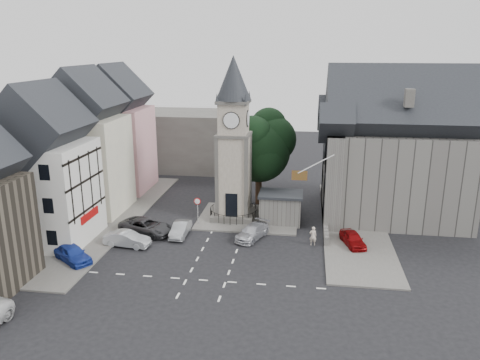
% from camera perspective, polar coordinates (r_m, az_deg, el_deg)
% --- Properties ---
extents(ground, '(120.00, 120.00, 0.00)m').
position_cam_1_polar(ground, '(41.05, -2.51, -8.54)').
color(ground, black).
rests_on(ground, ground).
extents(pavement_west, '(6.00, 30.00, 0.14)m').
position_cam_1_polar(pavement_west, '(49.93, -15.48, -4.46)').
color(pavement_west, '#595651').
rests_on(pavement_west, ground).
extents(pavement_east, '(6.00, 26.00, 0.14)m').
position_cam_1_polar(pavement_east, '(48.01, 13.61, -5.16)').
color(pavement_east, '#595651').
rests_on(pavement_east, ground).
extents(central_island, '(10.00, 8.00, 0.16)m').
position_cam_1_polar(central_island, '(48.09, 1.03, -4.63)').
color(central_island, '#595651').
rests_on(central_island, ground).
extents(road_markings, '(20.00, 8.00, 0.01)m').
position_cam_1_polar(road_markings, '(36.22, -4.17, -12.10)').
color(road_markings, silver).
rests_on(road_markings, ground).
extents(clock_tower, '(4.86, 4.86, 16.25)m').
position_cam_1_polar(clock_tower, '(46.07, -0.78, 4.85)').
color(clock_tower, '#4C4944').
rests_on(clock_tower, ground).
extents(stone_shelter, '(4.30, 3.30, 3.08)m').
position_cam_1_polar(stone_shelter, '(46.85, 4.97, -3.36)').
color(stone_shelter, '#5E5B57').
rests_on(stone_shelter, ground).
extents(town_tree, '(7.20, 7.20, 10.80)m').
position_cam_1_polar(town_tree, '(50.91, 2.34, 4.61)').
color(town_tree, black).
rests_on(town_tree, ground).
extents(warning_sign_post, '(0.70, 0.19, 2.85)m').
position_cam_1_polar(warning_sign_post, '(45.86, -5.21, -3.16)').
color(warning_sign_post, black).
rests_on(warning_sign_post, ground).
extents(terrace_pink, '(8.10, 7.60, 12.80)m').
position_cam_1_polar(terrace_pink, '(58.25, -14.79, 5.15)').
color(terrace_pink, pink).
rests_on(terrace_pink, ground).
extents(terrace_cream, '(8.10, 7.60, 12.80)m').
position_cam_1_polar(terrace_cream, '(51.14, -18.22, 3.41)').
color(terrace_cream, beige).
rests_on(terrace_cream, ground).
extents(terrace_tudor, '(8.10, 7.60, 12.00)m').
position_cam_1_polar(terrace_tudor, '(44.42, -22.67, 0.61)').
color(terrace_tudor, silver).
rests_on(terrace_tudor, ground).
extents(backdrop_west, '(20.00, 10.00, 8.00)m').
position_cam_1_polar(backdrop_west, '(68.67, -8.08, 4.92)').
color(backdrop_west, '#4C4944').
rests_on(backdrop_west, ground).
extents(east_building, '(14.40, 11.40, 12.60)m').
position_cam_1_polar(east_building, '(49.57, 17.92, 2.68)').
color(east_building, '#5E5B57').
rests_on(east_building, ground).
extents(east_boundary_wall, '(0.40, 16.00, 0.90)m').
position_cam_1_polar(east_boundary_wall, '(49.55, 10.21, -3.81)').
color(east_boundary_wall, '#5E5B57').
rests_on(east_boundary_wall, ground).
extents(flagpole, '(3.68, 0.10, 2.74)m').
position_cam_1_polar(flagpole, '(41.88, 9.23, 1.93)').
color(flagpole, white).
rests_on(flagpole, ground).
extents(car_west_blue, '(4.40, 3.83, 1.43)m').
position_cam_1_polar(car_west_blue, '(41.05, -19.75, -8.43)').
color(car_west_blue, '#1C359C').
rests_on(car_west_blue, ground).
extents(car_west_silver, '(4.22, 1.85, 1.35)m').
position_cam_1_polar(car_west_silver, '(42.69, -13.58, -7.01)').
color(car_west_silver, '#B4B8BC').
rests_on(car_west_silver, ground).
extents(car_west_grey, '(5.77, 3.98, 1.46)m').
position_cam_1_polar(car_west_grey, '(44.99, -11.36, -5.57)').
color(car_west_grey, '#323235').
rests_on(car_west_grey, ground).
extents(car_island_silver, '(1.36, 3.83, 1.26)m').
position_cam_1_polar(car_island_silver, '(44.12, -7.27, -5.96)').
color(car_island_silver, '#96999E').
rests_on(car_island_silver, ground).
extents(car_island_east, '(3.27, 4.69, 1.26)m').
position_cam_1_polar(car_island_east, '(43.16, 1.51, -6.34)').
color(car_island_east, '#B2B3BB').
rests_on(car_island_east, ground).
extents(car_east_red, '(2.48, 4.01, 1.27)m').
position_cam_1_polar(car_east_red, '(42.82, 13.59, -6.99)').
color(car_east_red, maroon).
rests_on(car_east_red, ground).
extents(pedestrian, '(0.68, 0.49, 1.76)m').
position_cam_1_polar(pedestrian, '(42.12, 8.88, -6.75)').
color(pedestrian, beige).
rests_on(pedestrian, ground).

